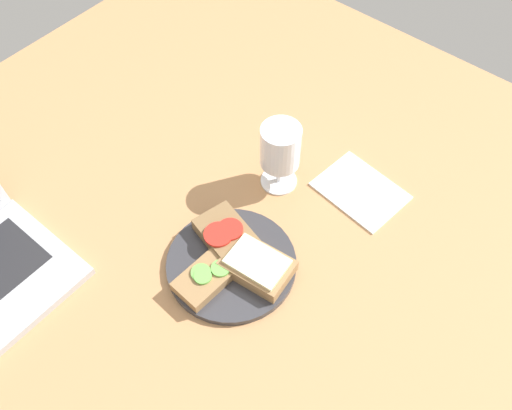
{
  "coord_description": "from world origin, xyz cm",
  "views": [
    {
      "loc": [
        -39.23,
        -40.14,
        88.84
      ],
      "look_at": [
        5.64,
        -2.59,
        8.0
      ],
      "focal_mm": 40.0,
      "sensor_mm": 36.0,
      "label": 1
    }
  ],
  "objects_px": {
    "sandwich_with_cheese": "(257,265)",
    "wine_glass": "(280,148)",
    "sandwich_with_tomato": "(226,235)",
    "napkin": "(360,191)",
    "sandwich_with_cucumber": "(209,275)",
    "plate": "(231,264)"
  },
  "relations": [
    {
      "from": "sandwich_with_cheese",
      "to": "wine_glass",
      "type": "relative_size",
      "value": 0.86
    },
    {
      "from": "sandwich_with_cheese",
      "to": "wine_glass",
      "type": "bearing_deg",
      "value": 28.68
    },
    {
      "from": "sandwich_with_tomato",
      "to": "sandwich_with_cheese",
      "type": "distance_m",
      "value": 0.08
    },
    {
      "from": "napkin",
      "to": "sandwich_with_cucumber",
      "type": "bearing_deg",
      "value": 164.83
    },
    {
      "from": "sandwich_with_cucumber",
      "to": "sandwich_with_cheese",
      "type": "height_order",
      "value": "sandwich_with_cheese"
    },
    {
      "from": "sandwich_with_cucumber",
      "to": "wine_glass",
      "type": "height_order",
      "value": "wine_glass"
    },
    {
      "from": "plate",
      "to": "sandwich_with_cucumber",
      "type": "xyz_separation_m",
      "value": [
        -0.05,
        0.01,
        0.02
      ]
    },
    {
      "from": "sandwich_with_tomato",
      "to": "sandwich_with_cucumber",
      "type": "xyz_separation_m",
      "value": [
        -0.08,
        -0.03,
        -0.0
      ]
    },
    {
      "from": "napkin",
      "to": "wine_glass",
      "type": "bearing_deg",
      "value": 120.71
    },
    {
      "from": "plate",
      "to": "sandwich_with_tomato",
      "type": "distance_m",
      "value": 0.05
    },
    {
      "from": "sandwich_with_cucumber",
      "to": "sandwich_with_cheese",
      "type": "distance_m",
      "value": 0.08
    },
    {
      "from": "sandwich_with_cheese",
      "to": "napkin",
      "type": "relative_size",
      "value": 0.78
    },
    {
      "from": "plate",
      "to": "sandwich_with_cucumber",
      "type": "distance_m",
      "value": 0.05
    },
    {
      "from": "sandwich_with_tomato",
      "to": "napkin",
      "type": "relative_size",
      "value": 0.79
    },
    {
      "from": "plate",
      "to": "wine_glass",
      "type": "bearing_deg",
      "value": 15.53
    },
    {
      "from": "wine_glass",
      "to": "napkin",
      "type": "relative_size",
      "value": 0.9
    },
    {
      "from": "sandwich_with_tomato",
      "to": "plate",
      "type": "bearing_deg",
      "value": -128.49
    },
    {
      "from": "napkin",
      "to": "plate",
      "type": "bearing_deg",
      "value": 163.84
    },
    {
      "from": "sandwich_with_tomato",
      "to": "sandwich_with_cheese",
      "type": "bearing_deg",
      "value": -98.73
    },
    {
      "from": "sandwich_with_cucumber",
      "to": "wine_glass",
      "type": "distance_m",
      "value": 0.26
    },
    {
      "from": "sandwich_with_cheese",
      "to": "napkin",
      "type": "height_order",
      "value": "sandwich_with_cheese"
    },
    {
      "from": "sandwich_with_tomato",
      "to": "sandwich_with_cucumber",
      "type": "bearing_deg",
      "value": -158.94
    }
  ]
}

